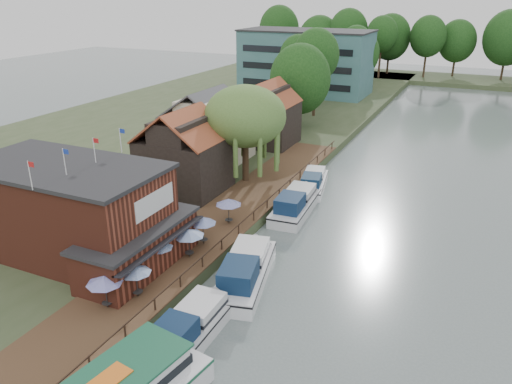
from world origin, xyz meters
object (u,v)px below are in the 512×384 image
at_px(cottage_a, 184,151).
at_px(willow, 245,135).
at_px(cruiser_0, 189,325).
at_px(hotel_block, 306,62).
at_px(umbrella_0, 106,292).
at_px(umbrella_1, 137,281).
at_px(cruiser_3, 313,180).
at_px(umbrella_5, 229,211).
at_px(swan, 135,370).
at_px(cottage_b, 208,125).
at_px(cottage_c, 268,113).
at_px(cruiser_1, 245,267).
at_px(cruiser_2, 296,201).
at_px(umbrella_3, 189,243).
at_px(umbrella_2, 160,255).
at_px(umbrella_4, 203,230).
at_px(pub, 88,213).

xyz_separation_m(cottage_a, willow, (4.50, 5.00, 0.96)).
bearing_deg(cruiser_0, hotel_block, 103.50).
xyz_separation_m(umbrella_0, umbrella_1, (1.00, 1.88, 0.00)).
bearing_deg(cruiser_3, umbrella_0, -110.42).
height_order(umbrella_5, cruiser_0, umbrella_5).
bearing_deg(cruiser_3, swan, -101.37).
relative_size(cottage_a, cottage_b, 0.90).
height_order(cottage_c, cruiser_1, cottage_c).
bearing_deg(cruiser_2, swan, -95.07).
bearing_deg(umbrella_3, willow, 101.53).
relative_size(umbrella_2, umbrella_3, 0.96).
distance_m(umbrella_4, cruiser_2, 11.84).
bearing_deg(cottage_a, pub, -86.19).
bearing_deg(umbrella_3, pub, -157.35).
xyz_separation_m(hotel_block, cruiser_0, (19.55, -75.47, -5.98)).
height_order(hotel_block, umbrella_2, hotel_block).
relative_size(cruiser_0, cruiser_3, 1.08).
height_order(cottage_b, umbrella_4, cottage_b).
distance_m(umbrella_1, swan, 6.50).
bearing_deg(umbrella_2, willow, 97.50).
relative_size(cottage_b, umbrella_2, 4.04).
distance_m(willow, umbrella_4, 15.61).
bearing_deg(umbrella_4, pub, -142.47).
xyz_separation_m(cottage_b, umbrella_1, (10.71, -28.19, -2.96)).
distance_m(cottage_b, umbrella_2, 26.78).
xyz_separation_m(cottage_c, umbrella_3, (6.99, -31.08, -2.96)).
bearing_deg(cruiser_1, cottage_c, 97.48).
distance_m(hotel_block, umbrella_5, 63.49).
distance_m(cottage_a, cruiser_1, 17.93).
distance_m(cottage_a, cruiser_0, 23.52).
height_order(umbrella_4, swan, umbrella_4).
distance_m(pub, cottage_b, 25.33).
distance_m(cruiser_2, cruiser_3, 6.85).
distance_m(cruiser_2, swan, 24.71).
bearing_deg(hotel_block, cruiser_3, -69.18).
bearing_deg(willow, cruiser_2, -26.39).
bearing_deg(cruiser_2, umbrella_2, -109.99).
relative_size(umbrella_5, cruiser_2, 0.23).
height_order(willow, umbrella_4, willow).
xyz_separation_m(umbrella_0, umbrella_5, (1.27, 14.55, 0.00)).
distance_m(umbrella_5, cruiser_3, 14.19).
distance_m(umbrella_0, cruiser_0, 5.97).
xyz_separation_m(umbrella_2, swan, (4.15, -8.61, -2.07)).
height_order(umbrella_1, umbrella_3, same).
height_order(pub, cottage_a, cottage_a).
relative_size(umbrella_0, cruiser_1, 0.22).
bearing_deg(cottage_a, umbrella_5, -34.64).
bearing_deg(cottage_b, cruiser_1, -54.38).
bearing_deg(willow, umbrella_1, -82.11).
xyz_separation_m(cottage_b, umbrella_0, (9.71, -30.06, -2.96)).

